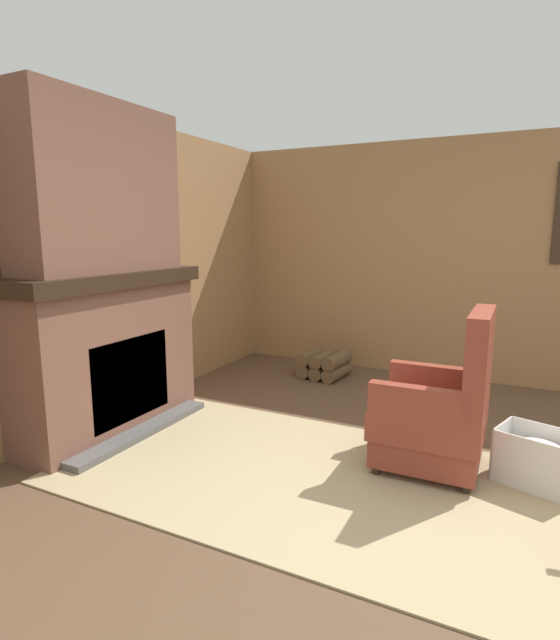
{
  "coord_description": "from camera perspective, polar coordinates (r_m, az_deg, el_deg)",
  "views": [
    {
      "loc": [
        0.44,
        -2.72,
        1.53
      ],
      "look_at": [
        -1.14,
        0.42,
        0.9
      ],
      "focal_mm": 28.0,
      "sensor_mm": 36.0,
      "label": 1
    }
  ],
  "objects": [
    {
      "name": "firewood_stack",
      "position": [
        5.32,
        5.06,
        -5.07
      ],
      "size": [
        0.49,
        0.48,
        0.27
      ],
      "rotation": [
        0.0,
        0.0,
        -0.11
      ],
      "color": "brown",
      "rests_on": "ground"
    },
    {
      "name": "oil_lamp_vase",
      "position": [
        3.72,
        -24.35,
        6.14
      ],
      "size": [
        0.1,
        0.1,
        0.27
      ],
      "color": "#47708E",
      "rests_on": "fireplace_hearth"
    },
    {
      "name": "fireplace_hearth",
      "position": [
        4.03,
        -18.9,
        -3.56
      ],
      "size": [
        0.67,
        1.61,
        1.23
      ],
      "color": "brown",
      "rests_on": "ground"
    },
    {
      "name": "storage_case",
      "position": [
        4.25,
        -16.2,
        6.48
      ],
      "size": [
        0.15,
        0.28,
        0.11
      ],
      "color": "brown",
      "rests_on": "fireplace_hearth"
    },
    {
      "name": "chimney_breast",
      "position": [
        3.94,
        -20.08,
        13.92
      ],
      "size": [
        0.4,
        1.33,
        1.2
      ],
      "color": "brown",
      "rests_on": "fireplace_hearth"
    },
    {
      "name": "decorative_plate_on_mantel",
      "position": [
        4.03,
        -19.63,
        7.37
      ],
      "size": [
        0.08,
        0.3,
        0.29
      ],
      "color": "#336093",
      "rests_on": "fireplace_hearth"
    },
    {
      "name": "wood_panel_wall_back",
      "position": [
        5.4,
        22.43,
        6.28
      ],
      "size": [
        5.86,
        0.09,
        2.45
      ],
      "color": "#9E7247",
      "rests_on": "ground"
    },
    {
      "name": "wood_panel_wall_left",
      "position": [
        4.13,
        -22.05,
        5.18
      ],
      "size": [
        0.06,
        5.86,
        2.45
      ],
      "color": "#9E7247",
      "rests_on": "ground"
    },
    {
      "name": "laundry_basket",
      "position": [
        3.5,
        27.53,
        -13.9
      ],
      "size": [
        0.54,
        0.45,
        0.34
      ],
      "rotation": [
        0.0,
        0.0,
        -0.31
      ],
      "color": "white",
      "rests_on": "ground"
    },
    {
      "name": "area_rug",
      "position": [
        3.21,
        8.18,
        -18.31
      ],
      "size": [
        3.66,
        1.74,
        0.01
      ],
      "color": "tan",
      "rests_on": "ground"
    },
    {
      "name": "armchair",
      "position": [
        3.4,
        17.61,
        -10.24
      ],
      "size": [
        0.68,
        0.64,
        1.06
      ],
      "rotation": [
        0.0,
        0.0,
        3.15
      ],
      "color": "brown",
      "rests_on": "ground"
    },
    {
      "name": "ground_plane",
      "position": [
        3.15,
        16.26,
        -19.34
      ],
      "size": [
        14.0,
        14.0,
        0.0
      ],
      "primitive_type": "plane",
      "color": "brown"
    }
  ]
}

